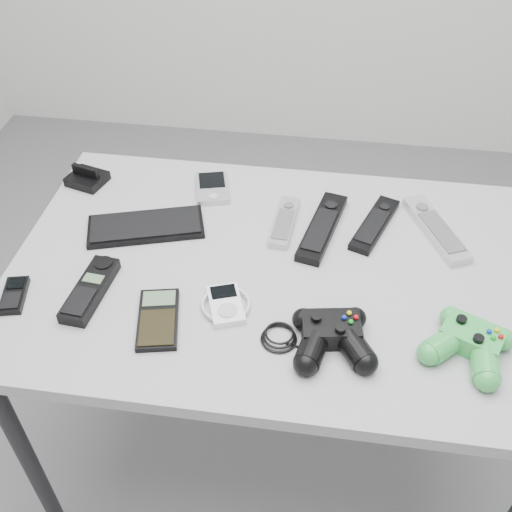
# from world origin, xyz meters

# --- Properties ---
(floor) EXTENTS (3.50, 3.50, 0.00)m
(floor) POSITION_xyz_m (0.00, 0.00, 0.00)
(floor) COLOR slate
(floor) RESTS_ON ground
(desk) EXTENTS (1.15, 0.74, 0.77)m
(desk) POSITION_xyz_m (-0.09, -0.06, 0.70)
(desk) COLOR gray
(desk) RESTS_ON floor
(pda_keyboard) EXTENTS (0.28, 0.18, 0.02)m
(pda_keyboard) POSITION_xyz_m (-0.41, 0.03, 0.78)
(pda_keyboard) COLOR black
(pda_keyboard) RESTS_ON desk
(dock_bracket) EXTENTS (0.10, 0.10, 0.05)m
(dock_bracket) POSITION_xyz_m (-0.60, 0.18, 0.79)
(dock_bracket) COLOR black
(dock_bracket) RESTS_ON desk
(pda) EXTENTS (0.11, 0.14, 0.02)m
(pda) POSITION_xyz_m (-0.29, 0.19, 0.78)
(pda) COLOR #ABABB2
(pda) RESTS_ON desk
(remote_silver_a) EXTENTS (0.06, 0.18, 0.02)m
(remote_silver_a) POSITION_xyz_m (-0.10, 0.09, 0.78)
(remote_silver_a) COLOR #ABABB2
(remote_silver_a) RESTS_ON desk
(remote_black_a) EXTENTS (0.11, 0.25, 0.02)m
(remote_black_a) POSITION_xyz_m (-0.01, 0.08, 0.78)
(remote_black_a) COLOR black
(remote_black_a) RESTS_ON desk
(remote_black_b) EXTENTS (0.12, 0.21, 0.02)m
(remote_black_b) POSITION_xyz_m (0.11, 0.11, 0.78)
(remote_black_b) COLOR black
(remote_black_b) RESTS_ON desk
(remote_silver_b) EXTENTS (0.14, 0.23, 0.02)m
(remote_silver_b) POSITION_xyz_m (0.25, 0.11, 0.78)
(remote_silver_b) COLOR #B4B4BB
(remote_silver_b) RESTS_ON desk
(mobile_phone) EXTENTS (0.07, 0.10, 0.02)m
(mobile_phone) POSITION_xyz_m (-0.61, -0.22, 0.78)
(mobile_phone) COLOR black
(mobile_phone) RESTS_ON desk
(cordless_handset) EXTENTS (0.07, 0.18, 0.03)m
(cordless_handset) POSITION_xyz_m (-0.46, -0.19, 0.78)
(cordless_handset) COLOR black
(cordless_handset) RESTS_ON desk
(calculator) EXTENTS (0.11, 0.16, 0.02)m
(calculator) POSITION_xyz_m (-0.31, -0.24, 0.78)
(calculator) COLOR black
(calculator) RESTS_ON desk
(mp3_player) EXTENTS (0.13, 0.13, 0.02)m
(mp3_player) POSITION_xyz_m (-0.18, -0.19, 0.78)
(mp3_player) COLOR white
(mp3_player) RESTS_ON desk
(controller_black) EXTENTS (0.28, 0.20, 0.05)m
(controller_black) POSITION_xyz_m (0.03, -0.25, 0.80)
(controller_black) COLOR black
(controller_black) RESTS_ON desk
(controller_green) EXTENTS (0.20, 0.21, 0.05)m
(controller_green) POSITION_xyz_m (0.28, -0.23, 0.80)
(controller_green) COLOR #258A44
(controller_green) RESTS_ON desk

